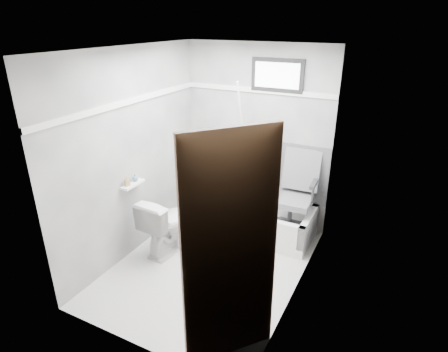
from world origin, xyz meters
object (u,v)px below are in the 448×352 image
Objects in this scene: door at (244,286)px; soap_bottle_a at (127,181)px; soap_bottle_b at (135,177)px; office_chair at (291,194)px; bathtub at (255,218)px; toilet at (168,224)px.

door is 16.89× the size of soap_bottle_a.
door is at bearing -32.27° from soap_bottle_b.
office_chair is 8.75× the size of soap_bottle_a.
soap_bottle_b is (-1.92, 1.21, -0.04)m from door.
soap_bottle_a is at bearing -134.37° from bathtub.
toilet is at bearing 139.93° from door.
toilet is 2.19m from door.
bathtub is 1.76m from soap_bottle_a.
door is (1.60, -1.35, 0.64)m from toilet.
toilet is 8.54× the size of soap_bottle_b.
soap_bottle_a is at bearing -90.00° from soap_bottle_b.
soap_bottle_b reaches higher than bathtub.
soap_bottle_b reaches higher than toilet.
toilet is at bearing 22.69° from soap_bottle_b.
bathtub is 12.67× the size of soap_bottle_a.
soap_bottle_b is at bearing 147.73° from door.
soap_bottle_b is at bearing -138.12° from bathtub.
bathtub is at bearing 45.63° from soap_bottle_a.
office_chair is at bearing -139.20° from toilet.
soap_bottle_a is (-1.92, 1.07, -0.03)m from door.
soap_bottle_a is (-1.11, -1.14, 0.76)m from bathtub.
soap_bottle_a is at bearing -145.53° from office_chair.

